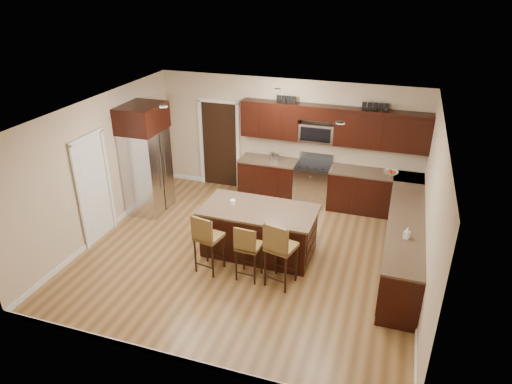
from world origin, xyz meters
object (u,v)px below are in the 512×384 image
(refrigerator, at_px, (146,158))
(stool_mid, at_px, (248,247))
(stool_right, at_px, (279,248))
(island, at_px, (259,232))
(stool_left, at_px, (207,237))
(range, at_px, (312,184))

(refrigerator, bearing_deg, stool_mid, -31.38)
(stool_mid, relative_size, stool_right, 0.87)
(island, bearing_deg, stool_right, -53.31)
(island, bearing_deg, stool_mid, -84.39)
(stool_left, height_order, refrigerator, refrigerator)
(stool_mid, xyz_separation_m, refrigerator, (-2.86, 1.74, 0.56))
(range, xyz_separation_m, stool_right, (0.10, -3.17, 0.27))
(range, bearing_deg, stool_left, -110.36)
(island, distance_m, stool_right, 1.09)
(range, bearing_deg, refrigerator, -156.76)
(stool_left, height_order, stool_mid, stool_left)
(refrigerator, bearing_deg, range, 23.24)
(range, relative_size, stool_mid, 1.07)
(stool_mid, bearing_deg, range, 85.27)
(stool_mid, height_order, refrigerator, refrigerator)
(range, relative_size, stool_left, 1.00)
(range, bearing_deg, stool_mid, -97.94)
(stool_right, distance_m, refrigerator, 3.85)
(island, height_order, stool_right, stool_right)
(stool_left, relative_size, refrigerator, 0.47)
(range, relative_size, stool_right, 0.93)
(stool_left, xyz_separation_m, refrigerator, (-2.13, 1.75, 0.51))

